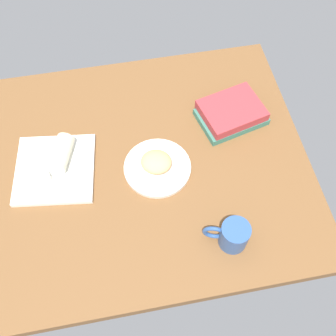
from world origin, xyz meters
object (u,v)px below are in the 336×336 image
Objects in this scene: coffee_mug at (233,235)px; round_plate at (157,168)px; book_stack at (231,113)px; breakfast_wrap at (61,153)px; square_plate at (55,169)px; sauce_cup at (42,179)px; scone_pastry at (156,162)px.

round_plate is at bearing 120.97° from coffee_mug.
book_stack is at bearing 28.21° from round_plate.
round_plate is 31.95cm from book_stack.
breakfast_wrap is at bearing 163.32° from round_plate.
breakfast_wrap is at bearing 141.43° from coffee_mug.
book_stack reaches higher than square_plate.
sauce_cup is 59.91cm from coffee_mug.
coffee_mug is (16.85, -28.15, 1.08)cm from scone_pastry.
coffee_mug is (52.36, -29.05, 1.94)cm from sauce_cup.
breakfast_wrap is (-28.84, 8.29, 0.79)cm from scone_pastry.
square_plate is at bearing -170.88° from book_stack.
scone_pastry is 1.85× the size of sauce_cup.
scone_pastry is at bearing 120.91° from coffee_mug.
scone_pastry is at bearing 116.12° from round_plate.
round_plate is at bearing -9.61° from square_plate.
square_plate is 2.09× the size of breakfast_wrap.
breakfast_wrap is at bearing 47.94° from sauce_cup.
round_plate is 1.67× the size of coffee_mug.
square_plate is 60.90cm from book_stack.
square_plate is at bearing 170.39° from round_plate.
coffee_mug reaches higher than sauce_cup.
scone_pastry is 0.40× the size of book_stack.
breakfast_wrap is 57.50cm from book_stack.
square_plate reaches higher than round_plate.
book_stack is at bearing 9.12° from square_plate.
scone_pastry is 31.87cm from book_stack.
scone_pastry is at bearing -8.94° from square_plate.
round_plate is 1.82× the size of breakfast_wrap.
scone_pastry reaches higher than sauce_cup.
coffee_mug is at bearing -59.09° from scone_pastry.
sauce_cup is at bearing -113.64° from breakfast_wrap.
square_plate is at bearing 171.06° from scone_pastry.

